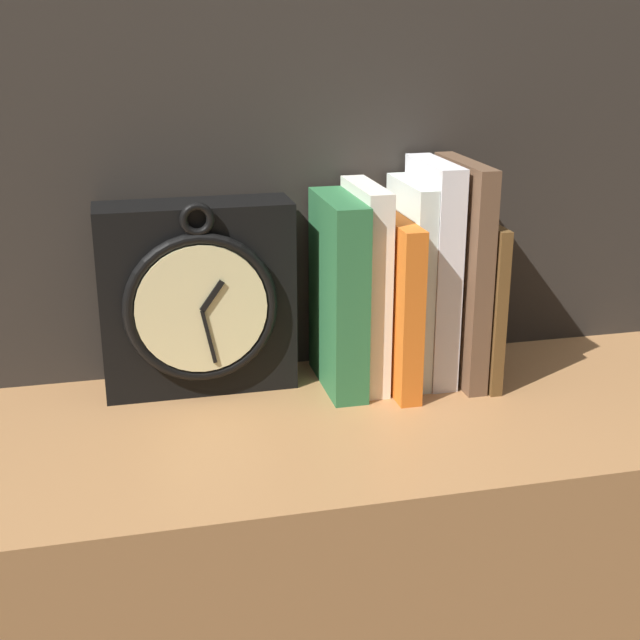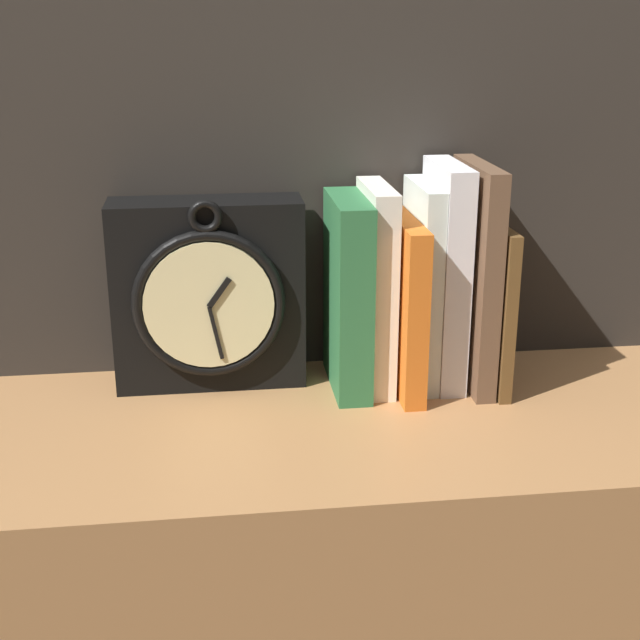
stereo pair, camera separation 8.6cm
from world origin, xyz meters
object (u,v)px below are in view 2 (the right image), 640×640
(clock, at_px, (209,295))
(book_slot4_white, at_px, (445,275))
(book_slot0_green, at_px, (348,294))
(book_slot1_white, at_px, (376,287))
(book_slot3_white, at_px, (421,285))
(book_slot5_brown, at_px, (474,276))
(book_slot2_orange, at_px, (404,305))
(book_slot6_brown, at_px, (491,303))

(clock, bearing_deg, book_slot4_white, -4.43)
(book_slot0_green, bearing_deg, book_slot1_white, 8.64)
(book_slot1_white, distance_m, book_slot3_white, 0.05)
(book_slot0_green, distance_m, book_slot5_brown, 0.14)
(book_slot2_orange, bearing_deg, book_slot4_white, 15.71)
(clock, xyz_separation_m, book_slot0_green, (0.15, -0.02, 0.00))
(book_slot5_brown, bearing_deg, book_slot2_orange, -176.84)
(book_slot3_white, bearing_deg, book_slot1_white, -178.57)
(book_slot0_green, height_order, book_slot1_white, book_slot1_white)
(book_slot3_white, height_order, book_slot4_white, book_slot4_white)
(clock, distance_m, book_slot0_green, 0.15)
(book_slot5_brown, xyz_separation_m, book_slot6_brown, (0.02, -0.00, -0.03))
(book_slot3_white, relative_size, book_slot6_brown, 1.23)
(book_slot2_orange, xyz_separation_m, book_slot6_brown, (0.10, 0.00, -0.00))
(clock, bearing_deg, book_slot1_white, -6.37)
(book_slot0_green, relative_size, book_slot1_white, 0.95)
(book_slot1_white, xyz_separation_m, book_slot2_orange, (0.03, -0.01, -0.02))
(book_slot2_orange, relative_size, book_slot6_brown, 1.03)
(book_slot0_green, xyz_separation_m, book_slot2_orange, (0.06, -0.01, -0.01))
(book_slot3_white, xyz_separation_m, book_slot6_brown, (0.08, -0.01, -0.02))
(book_slot2_orange, bearing_deg, book_slot3_white, 32.77)
(clock, xyz_separation_m, book_slot6_brown, (0.30, -0.03, -0.01))
(clock, xyz_separation_m, book_slot4_white, (0.25, -0.02, 0.02))
(book_slot1_white, height_order, book_slot2_orange, book_slot1_white)
(book_slot1_white, height_order, book_slot4_white, book_slot4_white)
(book_slot0_green, height_order, book_slot3_white, book_slot3_white)
(book_slot6_brown, bearing_deg, book_slot2_orange, -178.62)
(book_slot0_green, relative_size, book_slot4_white, 0.87)
(clock, bearing_deg, book_slot2_orange, -9.06)
(clock, distance_m, book_slot1_white, 0.18)
(book_slot6_brown, bearing_deg, book_slot3_white, 170.97)
(clock, xyz_separation_m, book_slot2_orange, (0.21, -0.03, -0.01))
(clock, relative_size, book_slot6_brown, 1.18)
(book_slot3_white, height_order, book_slot6_brown, book_slot3_white)
(book_slot0_green, bearing_deg, book_slot4_white, 2.70)
(clock, bearing_deg, book_slot6_brown, -5.75)
(book_slot4_white, xyz_separation_m, book_slot5_brown, (0.03, -0.01, 0.00))
(book_slot3_white, bearing_deg, book_slot2_orange, -147.23)
(book_slot3_white, distance_m, book_slot4_white, 0.03)
(book_slot1_white, xyz_separation_m, book_slot4_white, (0.08, 0.00, 0.01))
(book_slot1_white, relative_size, book_slot4_white, 0.91)
(book_slot6_brown, bearing_deg, book_slot1_white, 175.13)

